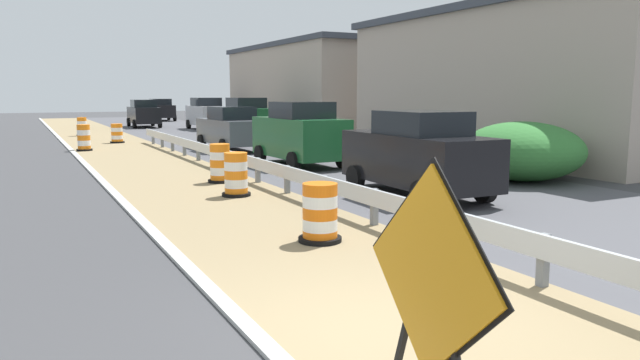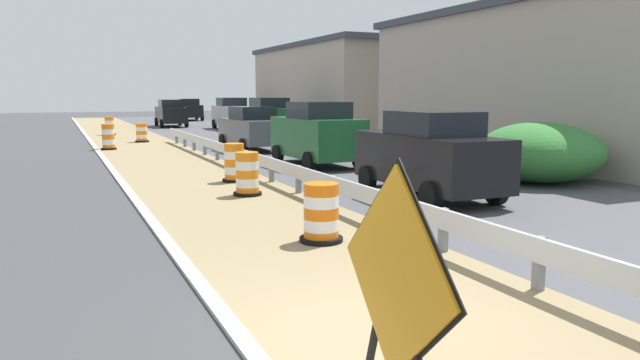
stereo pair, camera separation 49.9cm
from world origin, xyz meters
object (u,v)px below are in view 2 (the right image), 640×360
at_px(traffic_barrel_nearest, 321,216).
at_px(traffic_barrel_farther, 142,134).
at_px(car_lead_far_lane, 171,113).
at_px(car_distant_b, 251,128).
at_px(car_distant_a, 270,118).
at_px(car_lead_near_lane, 317,134).
at_px(traffic_barrel_mid, 234,164).
at_px(traffic_barrel_farthest, 110,127).
at_px(car_trailing_far_lane, 429,154).
at_px(car_trailing_near_lane, 232,113).
at_px(utility_pole_near, 532,38).
at_px(car_mid_far_lane, 189,110).
at_px(warning_sign_diamond, 395,283).
at_px(traffic_barrel_far, 108,138).
at_px(traffic_barrel_close, 247,176).

distance_m(traffic_barrel_nearest, traffic_barrel_farther, 22.58).
distance_m(car_lead_far_lane, car_distant_b, 20.23).
relative_size(traffic_barrel_nearest, car_distant_b, 0.23).
bearing_deg(car_distant_a, car_lead_near_lane, -12.37).
bearing_deg(traffic_barrel_farther, traffic_barrel_mid, -87.97).
distance_m(traffic_barrel_farthest, car_trailing_far_lane, 26.43).
xyz_separation_m(car_trailing_near_lane, utility_pole_near, (3.82, -24.39, 3.29)).
height_order(car_mid_far_lane, car_distant_a, car_distant_a).
height_order(car_lead_far_lane, car_mid_far_lane, car_lead_far_lane).
bearing_deg(car_lead_far_lane, car_trailing_near_lane, -143.83).
distance_m(car_trailing_near_lane, car_distant_b, 15.70).
relative_size(car_distant_b, utility_pole_near, 0.53).
bearing_deg(car_lead_near_lane, traffic_barrel_nearest, 154.78).
bearing_deg(car_distant_b, warning_sign_diamond, 163.33).
distance_m(car_lead_far_lane, car_trailing_far_lane, 33.53).
height_order(traffic_barrel_mid, traffic_barrel_farther, traffic_barrel_mid).
distance_m(traffic_barrel_nearest, traffic_barrel_far, 19.02).
xyz_separation_m(traffic_barrel_mid, car_lead_near_lane, (3.68, 2.53, 0.61)).
bearing_deg(car_lead_far_lane, traffic_barrel_close, 175.10).
height_order(warning_sign_diamond, car_trailing_far_lane, car_trailing_far_lane).
relative_size(car_trailing_far_lane, car_distant_b, 1.01).
height_order(car_trailing_near_lane, car_distant_a, car_distant_a).
bearing_deg(car_mid_far_lane, car_distant_b, -4.48).
height_order(car_lead_far_lane, car_distant_a, car_distant_a).
height_order(traffic_barrel_farthest, car_distant_b, car_distant_b).
distance_m(car_lead_far_lane, utility_pole_near, 30.36).
distance_m(traffic_barrel_close, car_mid_far_lane, 42.06).
bearing_deg(car_distant_b, traffic_barrel_nearest, 164.52).
xyz_separation_m(traffic_barrel_close, traffic_barrel_mid, (0.34, 2.35, 0.01)).
bearing_deg(car_lead_far_lane, traffic_barrel_farther, 166.00).
bearing_deg(car_trailing_far_lane, traffic_barrel_far, 21.99).
height_order(traffic_barrel_close, car_lead_far_lane, car_lead_far_lane).
xyz_separation_m(car_trailing_far_lane, car_distant_a, (2.77, 19.41, 0.09)).
distance_m(traffic_barrel_mid, car_distant_a, 16.34).
xyz_separation_m(traffic_barrel_close, car_mid_far_lane, (7.15, 41.44, 0.51)).
distance_m(car_lead_near_lane, car_mid_far_lane, 36.70).
relative_size(traffic_barrel_mid, traffic_barrel_farthest, 1.00).
xyz_separation_m(traffic_barrel_farthest, car_lead_far_lane, (4.99, 7.62, 0.52)).
height_order(traffic_barrel_farther, car_trailing_far_lane, car_trailing_far_lane).
height_order(traffic_barrel_mid, car_trailing_far_lane, car_trailing_far_lane).
bearing_deg(traffic_barrel_far, warning_sign_diamond, -89.59).
bearing_deg(traffic_barrel_farther, car_lead_near_lane, -71.71).
distance_m(car_distant_a, utility_pole_near, 16.10).
height_order(car_lead_near_lane, car_trailing_near_lane, car_lead_near_lane).
bearing_deg(car_distant_b, traffic_barrel_far, 62.81).
height_order(car_distant_a, car_distant_b, car_distant_a).
distance_m(traffic_barrel_farther, car_lead_near_lane, 13.46).
bearing_deg(traffic_barrel_mid, car_distant_a, 67.14).
height_order(traffic_barrel_nearest, car_trailing_far_lane, car_trailing_far_lane).
height_order(traffic_barrel_mid, traffic_barrel_farthest, traffic_barrel_farthest).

